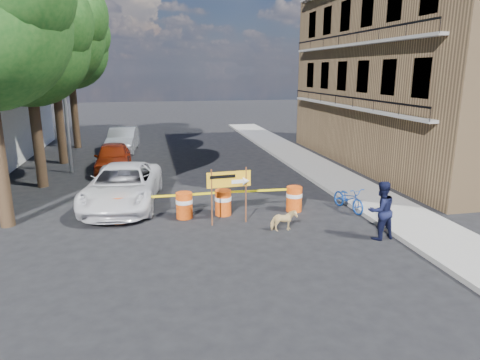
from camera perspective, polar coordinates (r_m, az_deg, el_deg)
name	(u,v)px	position (r m, az deg, el deg)	size (l,w,h in m)	color
ground	(224,232)	(13.55, -2.19, -6.94)	(120.00, 120.00, 0.00)	black
sidewalk_east	(330,176)	(20.81, 11.93, 0.58)	(2.40, 40.00, 0.15)	gray
apartment_building	(426,49)	(24.88, 23.53, 15.71)	(8.00, 16.00, 12.00)	olive
tree_mid_a	(28,43)	(20.02, -26.42, 16.04)	(5.25, 5.00, 8.68)	#332316
tree_mid_b	(52,34)	(24.95, -23.77, 17.33)	(5.67, 5.40, 9.62)	#332316
tree_far	(70,49)	(29.84, -21.77, 15.88)	(5.04, 4.80, 8.84)	#332316
streetlamp	(64,83)	(22.28, -22.36, 11.92)	(1.25, 0.18, 8.00)	gray
barrel_far_left	(119,209)	(14.81, -15.80, -3.68)	(0.58, 0.58, 0.90)	#D53F0C
barrel_mid_left	(184,205)	(14.77, -7.44, -3.30)	(0.58, 0.58, 0.90)	#D53F0C
barrel_mid_right	(223,202)	(14.97, -2.27, -2.94)	(0.58, 0.58, 0.90)	#D53F0C
barrel_far_right	(294,198)	(15.49, 7.23, -2.45)	(0.58, 0.58, 0.90)	#D53F0C
detour_sign	(235,183)	(13.88, -0.71, -0.41)	(1.47, 0.29, 1.89)	#592D19
pedestrian	(381,210)	(13.41, 18.28, -3.87)	(0.87, 0.68, 1.78)	black
bicycle	(349,188)	(15.84, 14.37, -1.00)	(0.59, 0.89, 1.70)	blue
dog	(284,221)	(13.59, 5.84, -5.41)	(0.37, 0.81, 0.68)	#EACA86
suv_white	(123,186)	(16.52, -15.38, -0.78)	(2.50, 5.42, 1.51)	white
sedan_red	(113,157)	(22.33, -16.55, 2.91)	(1.69, 4.21, 1.43)	maroon
sedan_silver	(123,140)	(27.73, -15.35, 5.19)	(1.57, 4.51, 1.48)	silver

